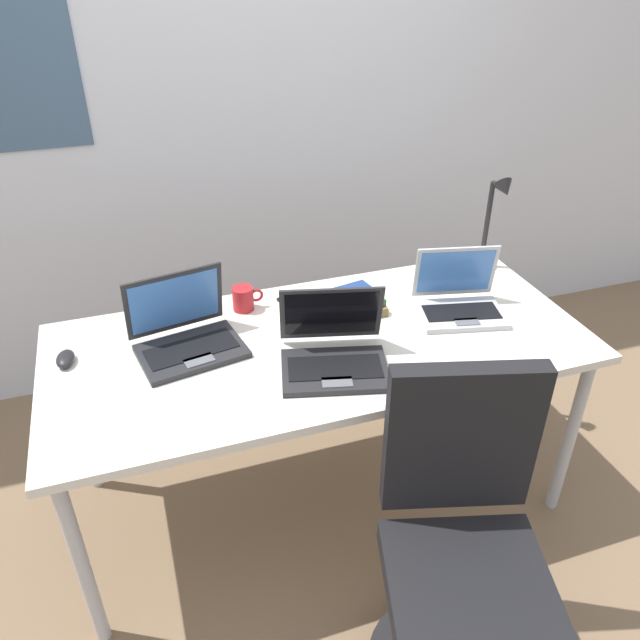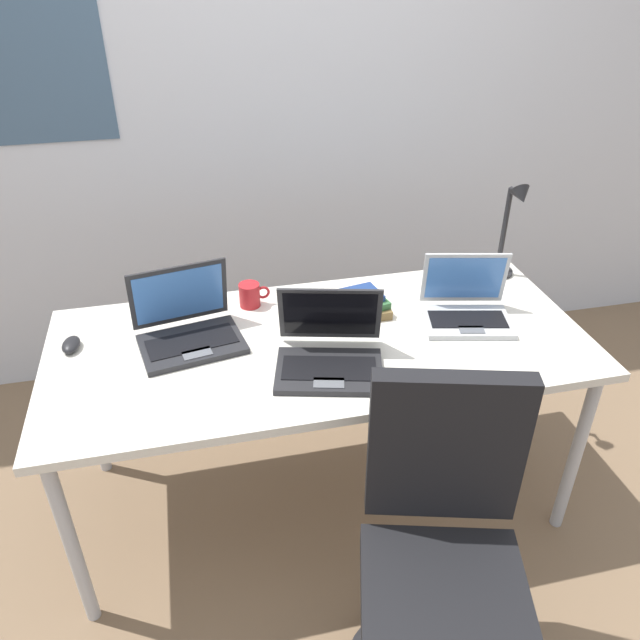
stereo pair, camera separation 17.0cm
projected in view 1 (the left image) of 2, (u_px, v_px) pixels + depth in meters
The scene contains 13 objects.
ground_plane at pixel (320, 494), 2.49m from camera, with size 12.00×12.00×0.00m, color #7A6047.
wall_back at pixel (238, 97), 2.68m from camera, with size 6.00×0.13×2.60m.
desk at pixel (320, 354), 2.12m from camera, with size 1.80×0.80×0.74m.
desk_lamp at pixel (492, 224), 2.43m from camera, with size 0.12×0.18×0.40m.
laptop_front_right at pixel (186, 336), 2.03m from camera, with size 0.37×0.32×0.24m.
laptop_by_keyboard at pixel (459, 301), 2.23m from camera, with size 0.35×0.30×0.22m.
laptop_mid_desk at pixel (334, 352), 1.95m from camera, with size 0.39×0.37×0.24m.
computer_mouse at pixel (65, 359), 1.97m from camera, with size 0.06×0.10×0.03m, color black.
cell_phone at pixel (293, 305), 2.28m from camera, with size 0.06×0.14×0.01m, color black.
pill_bottle at pixel (189, 301), 2.23m from camera, with size 0.04×0.04×0.08m.
book_stack at pixel (356, 302), 2.24m from camera, with size 0.20×0.18×0.08m.
coffee_mug at pixel (244, 298), 2.24m from camera, with size 0.11×0.08×0.09m.
office_chair at pixel (462, 569), 1.74m from camera, with size 0.55×0.60×0.97m.
Camera 1 is at (-0.55, -1.65, 1.91)m, focal length 35.01 mm.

